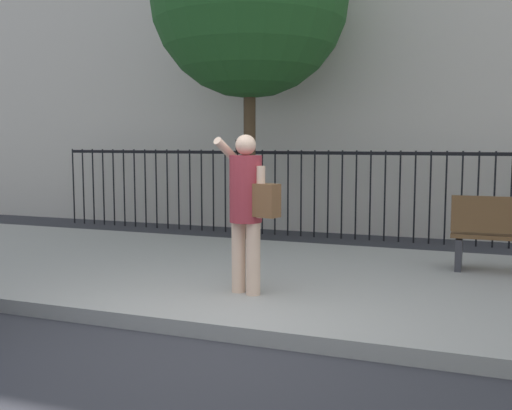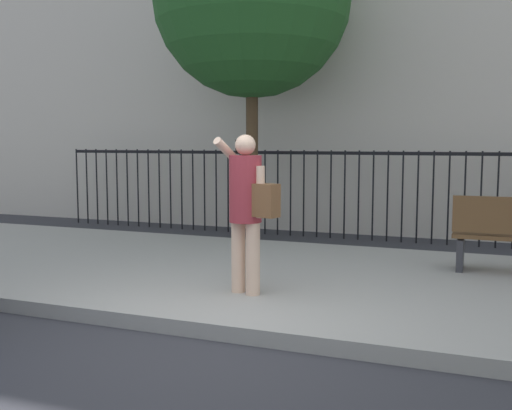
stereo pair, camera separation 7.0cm
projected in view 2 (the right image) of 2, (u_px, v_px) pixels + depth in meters
ground_plane at (205, 340)px, 5.25m from camera, size 60.00×60.00×0.00m
sidewalk at (285, 279)px, 7.28m from camera, size 28.00×4.40×0.15m
iron_fence at (352, 183)px, 10.60m from camera, size 12.03×0.04×1.60m
pedestrian_on_phone at (247, 202)px, 6.17m from camera, size 0.71×0.52×1.67m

